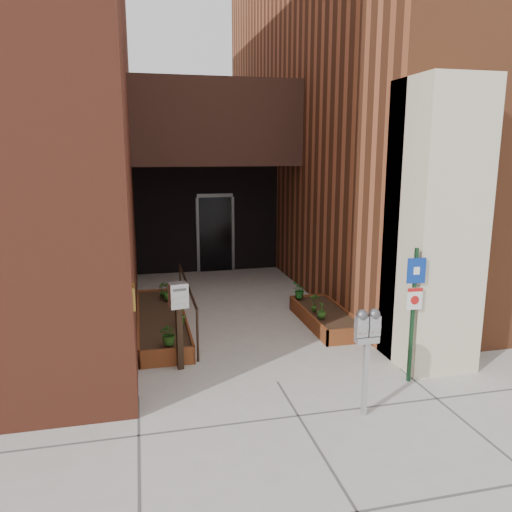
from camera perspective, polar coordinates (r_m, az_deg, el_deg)
ground at (r=7.60m, az=2.44°, el=-14.18°), size 80.00×80.00×0.00m
architecture at (r=13.67m, az=-6.40°, el=18.66°), size 20.00×14.60×10.00m
planter_left at (r=9.81m, az=-10.75°, el=-7.42°), size 0.90×3.60×0.30m
planter_right at (r=9.96m, az=7.95°, el=-7.03°), size 0.80×2.20×0.30m
handrail at (r=9.61m, az=-7.89°, el=-3.90°), size 0.04×3.34×0.90m
parking_meter at (r=6.44m, az=12.59°, el=-8.67°), size 0.32×0.15×1.43m
sign_post at (r=7.50m, az=17.59°, el=-4.95°), size 0.27×0.07×2.01m
payment_dropbox at (r=7.74m, az=-8.84°, el=-5.83°), size 0.31×0.25×1.39m
shrub_left_a at (r=8.19m, az=-9.89°, el=-8.70°), size 0.39×0.39×0.37m
shrub_left_b at (r=9.04m, az=-8.70°, el=-6.67°), size 0.29×0.29×0.37m
shrub_left_c at (r=10.59m, az=-10.03°, el=-3.92°), size 0.27×0.27×0.39m
shrub_left_d at (r=10.80m, az=-10.72°, el=-3.81°), size 0.20×0.20×0.32m
shrub_right_a at (r=9.39m, az=7.52°, el=-6.13°), size 0.19×0.19×0.31m
shrub_right_b at (r=9.73m, az=6.70°, el=-5.28°), size 0.25×0.25×0.36m
shrub_right_c at (r=10.58m, az=4.98°, el=-3.92°), size 0.43×0.43×0.34m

